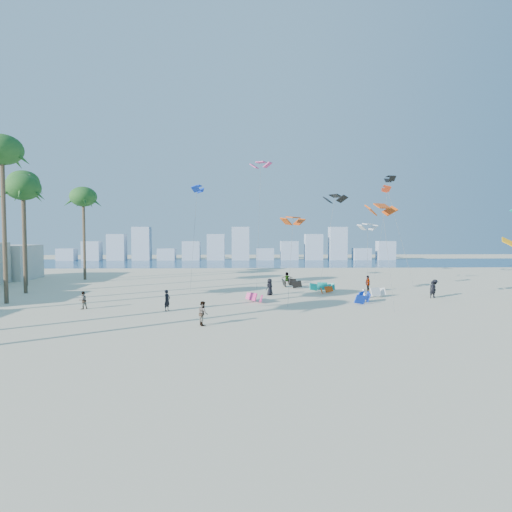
{
  "coord_description": "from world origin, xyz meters",
  "views": [
    {
      "loc": [
        1.56,
        -24.86,
        6.64
      ],
      "look_at": [
        3.0,
        16.0,
        4.5
      ],
      "focal_mm": 29.65,
      "sensor_mm": 36.0,
      "label": 1
    }
  ],
  "objects": [
    {
      "name": "kitesurfers_far",
      "position": [
        11.09,
        21.13,
        0.89
      ],
      "size": [
        35.32,
        18.6,
        1.9
      ],
      "color": "black",
      "rests_on": "ground"
    },
    {
      "name": "flying_kites",
      "position": [
        15.46,
        24.48,
        11.16
      ],
      "size": [
        37.98,
        34.4,
        16.71
      ],
      "color": "#D7460B",
      "rests_on": "ground"
    },
    {
      "name": "kitesurfer_near",
      "position": [
        -4.84,
        11.58,
        0.91
      ],
      "size": [
        0.69,
        0.79,
        1.82
      ],
      "primitive_type": "imported",
      "rotation": [
        0.0,
        0.0,
        1.1
      ],
      "color": "black",
      "rests_on": "ground"
    },
    {
      "name": "distant_skyline",
      "position": [
        -1.19,
        82.0,
        3.09
      ],
      "size": [
        85.0,
        3.0,
        8.4
      ],
      "color": "#9EADBF",
      "rests_on": "ground"
    },
    {
      "name": "ground",
      "position": [
        0.0,
        0.0,
        0.0
      ],
      "size": [
        220.0,
        220.0,
        0.0
      ],
      "primitive_type": "plane",
      "color": "beige",
      "rests_on": "ground"
    },
    {
      "name": "kitesurfer_mid",
      "position": [
        -1.23,
        5.65,
        0.88
      ],
      "size": [
        0.92,
        1.03,
        1.76
      ],
      "primitive_type": "imported",
      "rotation": [
        0.0,
        0.0,
        1.91
      ],
      "color": "gray",
      "rests_on": "ground"
    },
    {
      "name": "ocean",
      "position": [
        0.0,
        72.0,
        0.01
      ],
      "size": [
        220.0,
        220.0,
        0.0
      ],
      "primitive_type": "plane",
      "color": "navy",
      "rests_on": "ground"
    },
    {
      "name": "grounded_kites",
      "position": [
        10.62,
        20.39,
        0.47
      ],
      "size": [
        15.65,
        15.23,
        1.0
      ],
      "color": "#D32F78",
      "rests_on": "ground"
    }
  ]
}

